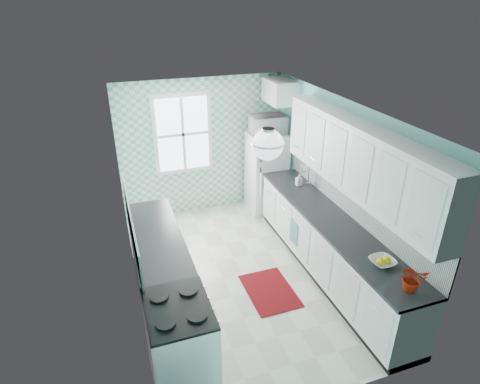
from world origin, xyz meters
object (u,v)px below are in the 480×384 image
object	(u,v)px
stove	(181,343)
sink	(298,187)
ceiling_light	(268,144)
fruit_bowl	(382,262)
fridge	(266,172)
potted_plant	(413,279)
microwave	(268,125)

from	to	relation	value
stove	sink	bearing A→B (deg)	43.03
stove	sink	world-z (taller)	sink
ceiling_light	fruit_bowl	xyz separation A→B (m)	(1.20, -0.69, -1.35)
fridge	potted_plant	distance (m)	3.78
ceiling_light	microwave	size ratio (longest dim) A/B	0.57
stove	microwave	size ratio (longest dim) A/B	1.61
sink	potted_plant	distance (m)	2.67
fruit_bowl	microwave	bearing A→B (deg)	91.57
ceiling_light	potted_plant	bearing A→B (deg)	-44.17
fruit_bowl	microwave	size ratio (longest dim) A/B	0.46
fruit_bowl	potted_plant	xyz separation A→B (m)	(0.00, -0.48, 0.11)
ceiling_light	potted_plant	world-z (taller)	ceiling_light
potted_plant	fridge	bearing A→B (deg)	91.38
fridge	sink	xyz separation A→B (m)	(0.09, -1.09, 0.17)
fridge	potted_plant	xyz separation A→B (m)	(0.09, -3.76, 0.33)
ceiling_light	fridge	bearing A→B (deg)	66.85
ceiling_light	sink	distance (m)	2.38
sink	fruit_bowl	xyz separation A→B (m)	(-0.00, -2.19, 0.05)
fruit_bowl	microwave	distance (m)	3.36
potted_plant	microwave	world-z (taller)	microwave
sink	microwave	world-z (taller)	microwave
fridge	fruit_bowl	xyz separation A→B (m)	(0.09, -3.29, 0.22)
fruit_bowl	fridge	bearing A→B (deg)	91.57
microwave	fruit_bowl	bearing A→B (deg)	93.77
ceiling_light	potted_plant	distance (m)	2.08
sink	potted_plant	size ratio (longest dim) A/B	1.78
fridge	stove	bearing A→B (deg)	-125.13
ceiling_light	fridge	distance (m)	3.23
microwave	sink	bearing A→B (deg)	97.10
fridge	microwave	distance (m)	0.92
sink	potted_plant	bearing A→B (deg)	-86.87
ceiling_light	microwave	distance (m)	2.90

